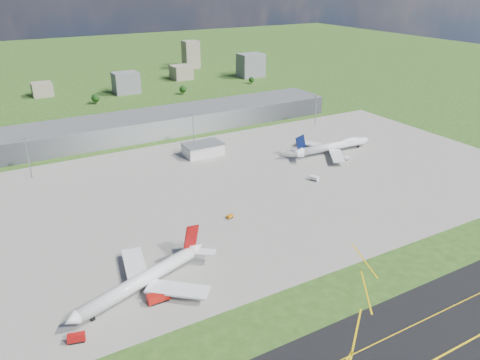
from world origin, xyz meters
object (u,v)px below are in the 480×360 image
crash_tender (77,338)px  van_white_far (347,158)px  airliner_blue_quad (334,146)px  tug_yellow (230,217)px  van_white_near (314,178)px  airliner_red_twin (144,279)px  fire_truck (158,298)px

crash_tender → van_white_far: (197.15, 86.64, -0.47)m
airliner_blue_quad → tug_yellow: bearing=-153.4°
tug_yellow → van_white_near: 70.12m
airliner_blue_quad → airliner_red_twin: bearing=-150.6°
airliner_blue_quad → tug_yellow: 121.61m
van_white_far → crash_tender: bearing=-176.9°
van_white_near → airliner_red_twin: bearing=88.0°
tug_yellow → van_white_near: (67.96, 17.23, 0.48)m
airliner_blue_quad → fire_truck: size_ratio=7.69×
airliner_red_twin → airliner_blue_quad: size_ratio=0.97×
airliner_blue_quad → tug_yellow: airliner_blue_quad is taller
fire_truck → van_white_near: size_ratio=1.44×
airliner_red_twin → van_white_near: airliner_red_twin is taller
airliner_blue_quad → crash_tender: bearing=-150.4°
airliner_red_twin → tug_yellow: airliner_red_twin is taller
van_white_near → van_white_far: 44.38m
crash_tender → van_white_far: crash_tender is taller
crash_tender → tug_yellow: crash_tender is taller
airliner_red_twin → tug_yellow: (58.07, 36.03, -3.98)m
van_white_far → airliner_red_twin: bearing=-177.8°
airliner_red_twin → fire_truck: airliner_red_twin is taller
airliner_red_twin → van_white_far: (167.04, 70.20, -3.81)m
tug_yellow → van_white_far: (108.98, 34.17, 0.17)m
van_white_near → tug_yellow: bearing=79.4°
airliner_red_twin → fire_truck: (1.96, -9.84, -3.01)m
crash_tender → van_white_near: 170.98m
tug_yellow → van_white_near: van_white_near is taller
airliner_red_twin → van_white_near: bearing=-176.9°
van_white_near → van_white_far: bearing=-92.4°
fire_truck → crash_tender: (-32.06, -6.60, -0.33)m
airliner_blue_quad → van_white_near: airliner_blue_quad is taller
tug_yellow → fire_truck: bearing=-162.6°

